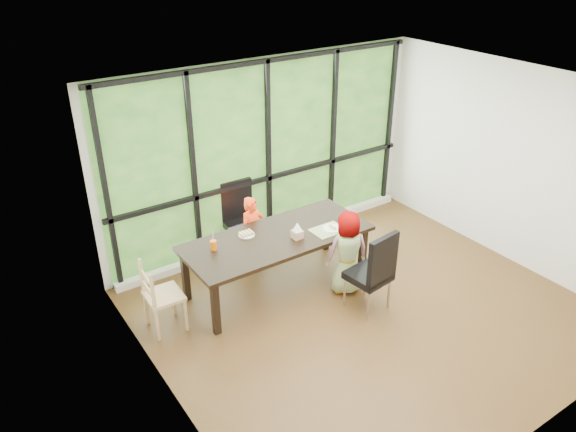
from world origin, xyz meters
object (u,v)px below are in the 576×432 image
object	(u,v)px
chair_interior_leather	(369,270)
chair_window_leather	(242,221)
orange_cup	(213,245)
dining_table	(277,262)
chair_end_beech	(164,296)
plate_far	(247,235)
child_toddler	(253,233)
child_older	(349,252)
plate_near	(332,228)
green_cup	(351,221)
tissue_box	(297,234)

from	to	relation	value
chair_interior_leather	chair_window_leather	bearing A→B (deg)	-79.48
orange_cup	dining_table	bearing A→B (deg)	-10.80
chair_end_beech	plate_far	xyz separation A→B (m)	(1.23, 0.21, 0.31)
chair_interior_leather	plate_far	size ratio (longest dim) A/B	5.16
dining_table	orange_cup	bearing A→B (deg)	169.20
dining_table	child_toddler	size ratio (longest dim) A/B	2.31
chair_interior_leather	child_older	distance (m)	0.44
chair_window_leather	chair_interior_leather	bearing A→B (deg)	-64.99
chair_window_leather	plate_near	distance (m)	1.37
child_toddler	plate_far	xyz separation A→B (m)	(-0.30, -0.37, 0.24)
child_toddler	plate_near	size ratio (longest dim) A/B	4.22
dining_table	chair_interior_leather	bearing A→B (deg)	-56.40
child_older	plate_far	xyz separation A→B (m)	(-1.01, 0.79, 0.20)
plate_near	green_cup	xyz separation A→B (m)	(0.27, -0.05, 0.06)
plate_far	dining_table	bearing A→B (deg)	-37.41
chair_end_beech	orange_cup	bearing A→B (deg)	-77.51
chair_window_leather	green_cup	xyz separation A→B (m)	(0.93, -1.23, 0.27)
chair_end_beech	orange_cup	size ratio (longest dim) A/B	7.35
chair_end_beech	plate_far	distance (m)	1.29
plate_far	green_cup	xyz separation A→B (m)	(1.26, -0.52, 0.06)
chair_window_leather	green_cup	bearing A→B (deg)	-46.04
dining_table	plate_near	size ratio (longest dim) A/B	9.74
plate_near	tissue_box	distance (m)	0.51
dining_table	plate_far	bearing A→B (deg)	142.59
child_toddler	orange_cup	bearing A→B (deg)	-159.20
tissue_box	chair_interior_leather	bearing A→B (deg)	-59.91
plate_far	orange_cup	distance (m)	0.51
chair_interior_leather	plate_far	xyz separation A→B (m)	(-0.96, 1.23, 0.22)
plate_far	tissue_box	bearing A→B (deg)	-39.80
chair_end_beech	plate_near	size ratio (longest dim) A/B	3.66
orange_cup	green_cup	xyz separation A→B (m)	(1.77, -0.44, 0.00)
chair_end_beech	chair_window_leather	bearing A→B (deg)	-57.26
plate_near	green_cup	world-z (taller)	green_cup
child_toddler	orange_cup	xyz separation A→B (m)	(-0.81, -0.45, 0.29)
plate_near	chair_interior_leather	bearing A→B (deg)	-92.44
chair_interior_leather	orange_cup	size ratio (longest dim) A/B	8.82
tissue_box	chair_window_leather	bearing A→B (deg)	97.78
chair_interior_leather	green_cup	size ratio (longest dim) A/B	8.57
dining_table	green_cup	bearing A→B (deg)	-16.82
chair_interior_leather	chair_end_beech	world-z (taller)	chair_interior_leather
chair_window_leather	child_toddler	world-z (taller)	chair_window_leather
green_cup	chair_interior_leather	bearing A→B (deg)	-112.98
chair_window_leather	plate_far	xyz separation A→B (m)	(-0.34, -0.71, 0.22)
dining_table	tissue_box	xyz separation A→B (m)	(0.19, -0.18, 0.43)
child_toddler	tissue_box	distance (m)	0.85
child_toddler	orange_cup	world-z (taller)	child_toddler
child_older	plate_far	world-z (taller)	child_older
plate_far	chair_window_leather	bearing A→B (deg)	64.68
chair_window_leather	chair_end_beech	xyz separation A→B (m)	(-1.57, -0.92, -0.09)
orange_cup	green_cup	size ratio (longest dim) A/B	0.97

